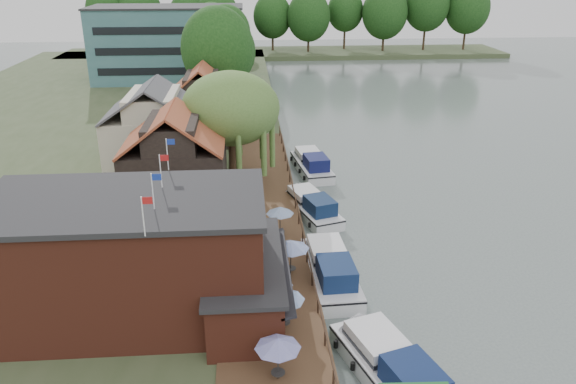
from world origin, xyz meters
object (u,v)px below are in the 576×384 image
object	(u,v)px
cottage_b	(155,127)
willow	(232,130)
cruiser_1	(331,265)
hotel_block	(169,43)
umbrella_3	(291,257)
umbrella_0	(278,359)
umbrella_5	(280,221)
cruiser_2	(311,203)
cruiser_3	(312,162)
cruiser_0	(392,364)
umbrella_1	(284,310)
cottage_c	(203,104)
umbrella_2	(276,295)
pub	(164,256)
umbrella_4	(263,245)
cottage_a	(175,160)

from	to	relation	value
cottage_b	willow	world-z (taller)	willow
cruiser_1	hotel_block	bearing A→B (deg)	102.84
willow	umbrella_3	xyz separation A→B (m)	(3.97, -16.38, -3.93)
umbrella_0	umbrella_5	xyz separation A→B (m)	(1.06, 15.44, 0.00)
umbrella_3	cruiser_2	size ratio (longest dim) A/B	0.27
cruiser_3	cruiser_0	bearing A→B (deg)	-96.75
hotel_block	umbrella_1	bearing A→B (deg)	-78.71
hotel_block	willow	size ratio (longest dim) A/B	2.44
umbrella_1	cruiser_2	size ratio (longest dim) A/B	0.26
umbrella_5	cruiser_0	world-z (taller)	umbrella_5
cottage_b	cottage_c	bearing A→B (deg)	66.04
cruiser_0	umbrella_2	bearing A→B (deg)	120.10
umbrella_3	umbrella_5	xyz separation A→B (m)	(-0.36, 5.46, 0.00)
cottage_b	cruiser_3	world-z (taller)	cottage_b
umbrella_0	umbrella_1	world-z (taller)	same
cruiser_2	umbrella_0	bearing A→B (deg)	-118.52
willow	cruiser_0	distance (m)	27.65
willow	umbrella_0	world-z (taller)	willow
umbrella_2	cruiser_3	bearing A→B (deg)	79.06
umbrella_3	cruiser_3	xyz separation A→B (m)	(3.89, 21.85, -1.14)
cottage_b	willow	xyz separation A→B (m)	(7.50, -5.00, 0.96)
umbrella_0	umbrella_1	bearing A→B (deg)	82.04
willow	cruiser_2	size ratio (longest dim) A/B	1.15
cruiser_0	cruiser_1	bearing A→B (deg)	81.67
cruiser_3	umbrella_0	bearing A→B (deg)	-107.15
pub	umbrella_5	distance (m)	11.77
pub	cruiser_2	size ratio (longest dim) A/B	2.20
umbrella_2	cruiser_2	world-z (taller)	umbrella_2
umbrella_2	umbrella_5	size ratio (longest dim) A/B	1.00
umbrella_2	cruiser_0	bearing A→B (deg)	-42.24
cruiser_1	umbrella_0	bearing A→B (deg)	-113.82
umbrella_4	willow	bearing A→B (deg)	98.63
cruiser_3	pub	bearing A→B (deg)	-121.72
hotel_block	cottage_b	size ratio (longest dim) A/B	2.65
cottage_a	cottage_c	bearing A→B (deg)	86.99
willow	umbrella_1	distance (m)	22.82
umbrella_3	cruiser_3	world-z (taller)	umbrella_3
cottage_a	cruiser_1	size ratio (longest dim) A/B	0.86
cottage_b	umbrella_0	xyz separation A→B (m)	(10.05, -31.37, -2.96)
cottage_b	cruiser_2	xyz separation A→B (m)	(14.14, -10.03, -4.16)
cottage_c	umbrella_3	world-z (taller)	cottage_c
cottage_c	umbrella_3	distance (m)	31.43
umbrella_5	umbrella_3	bearing A→B (deg)	-86.24
cottage_b	cottage_c	xyz separation A→B (m)	(4.00, 9.00, 0.00)
cottage_c	cruiser_1	bearing A→B (deg)	-71.07
umbrella_4	cruiser_3	xyz separation A→B (m)	(5.65, 20.05, -1.14)
pub	hotel_block	bearing A→B (deg)	96.43
cruiser_1	willow	bearing A→B (deg)	110.64
pub	umbrella_3	xyz separation A→B (m)	(7.47, 3.62, -2.36)
umbrella_5	umbrella_2	bearing A→B (deg)	-94.80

